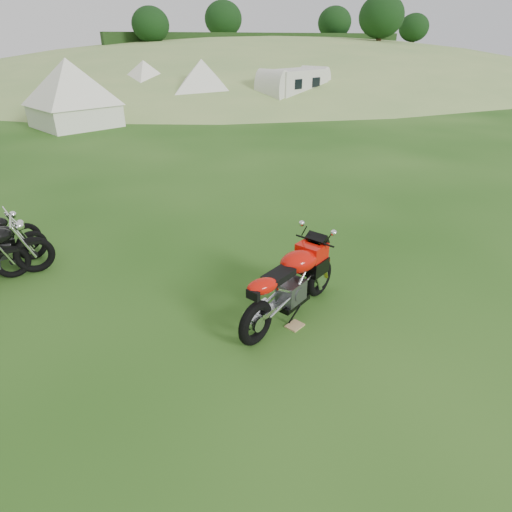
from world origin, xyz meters
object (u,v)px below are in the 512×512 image
tent_mid (146,84)px  tent_right (203,86)px  tent_left (72,95)px  caravan (294,89)px  plywood_board (295,326)px  sport_motorcycle (291,279)px

tent_mid → tent_right: bearing=-72.1°
tent_left → caravan: (12.08, -0.57, -0.30)m
tent_right → caravan: tent_right is taller
caravan → tent_right: bearing=135.5°
plywood_board → tent_mid: size_ratio=0.08×
caravan → plywood_board: bearing=-141.2°
plywood_board → tent_left: size_ratio=0.08×
tent_right → caravan: size_ratio=0.65×
tent_left → tent_right: 7.60m
sport_motorcycle → plywood_board: 0.70m
tent_left → tent_right: size_ratio=1.06×
sport_motorcycle → tent_right: tent_right is taller
sport_motorcycle → caravan: size_ratio=0.45×
plywood_board → tent_mid: 23.99m
tent_left → tent_mid: bearing=29.5°
plywood_board → tent_right: (7.21, 20.25, 1.34)m
tent_mid → tent_right: tent_right is taller
plywood_board → tent_left: 18.47m
plywood_board → tent_right: size_ratio=0.08×
tent_right → plywood_board: bearing=-87.6°
tent_left → tent_mid: size_ratio=1.09×
tent_left → tent_right: tent_left is taller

